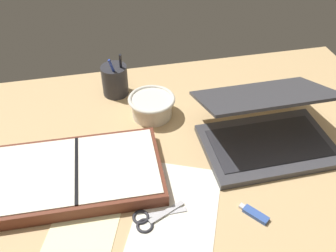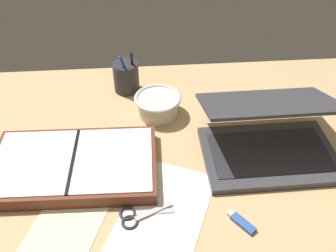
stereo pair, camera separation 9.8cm
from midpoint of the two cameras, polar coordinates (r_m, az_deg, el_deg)
name	(u,v)px [view 2 (the right image)]	position (r cm, az deg, el deg)	size (l,w,h in cm)	color
desk_top	(175,171)	(97.10, 4.00, -7.00)	(140.00, 100.00, 2.00)	tan
laptop	(269,136)	(102.18, 17.79, -1.65)	(34.85, 30.03, 16.91)	#38383D
bowl	(158,105)	(110.26, 0.96, 3.19)	(13.81, 13.81, 6.49)	silver
pen_cup	(126,77)	(120.19, -4.07, 7.42)	(8.12, 8.12, 14.99)	#28282D
planner	(74,165)	(95.99, -11.29, -6.02)	(41.69, 25.41, 4.15)	brown
scissors	(135,216)	(86.43, -1.79, -13.76)	(12.54, 6.84, 0.80)	#B7B7BC
paper_sheet_front	(163,213)	(87.29, 2.59, -13.29)	(18.32, 29.47, 0.16)	silver
paper_sheet_beside_planner	(69,221)	(87.70, -11.67, -14.14)	(14.70, 26.50, 0.16)	#F4EFB2
usb_drive	(242,223)	(87.79, 14.51, -14.29)	(5.63, 6.70, 1.00)	#33519E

